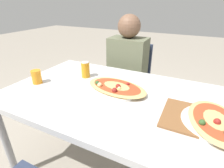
% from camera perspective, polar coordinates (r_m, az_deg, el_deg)
% --- Properties ---
extents(ground_plane, '(14.00, 14.00, 0.00)m').
position_cam_1_polar(ground_plane, '(1.65, -0.79, -25.52)').
color(ground_plane, '#9E9384').
extents(dining_table, '(1.40, 0.91, 0.72)m').
position_cam_1_polar(dining_table, '(1.21, -0.98, -5.46)').
color(dining_table, silver).
rests_on(dining_table, ground_plane).
extents(chair_far_seated, '(0.40, 0.40, 0.87)m').
position_cam_1_polar(chair_far_seated, '(1.97, 5.96, 2.10)').
color(chair_far_seated, '#2D3851').
rests_on(chair_far_seated, ground_plane).
extents(person_seated, '(0.37, 0.26, 1.18)m').
position_cam_1_polar(person_seated, '(1.80, 4.97, 6.62)').
color(person_seated, '#2D2D38').
rests_on(person_seated, ground_plane).
extents(pizza_main, '(0.48, 0.34, 0.06)m').
position_cam_1_polar(pizza_main, '(1.20, 1.41, -1.14)').
color(pizza_main, white).
rests_on(pizza_main, dining_table).
extents(soda_can, '(0.07, 0.07, 0.12)m').
position_cam_1_polar(soda_can, '(1.41, -8.65, 4.65)').
color(soda_can, orange).
rests_on(soda_can, dining_table).
extents(drink_glass, '(0.07, 0.07, 0.10)m').
position_cam_1_polar(drink_glass, '(1.41, -23.41, 2.17)').
color(drink_glass, orange).
rests_on(drink_glass, dining_table).
extents(serving_tray, '(0.39, 0.29, 0.01)m').
position_cam_1_polar(serving_tray, '(1.02, 27.03, -10.48)').
color(serving_tray, brown).
rests_on(serving_tray, dining_table).
extents(pizza_second, '(0.33, 0.43, 0.06)m').
position_cam_1_polar(pizza_second, '(1.02, 30.65, -10.54)').
color(pizza_second, white).
rests_on(pizza_second, dining_table).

